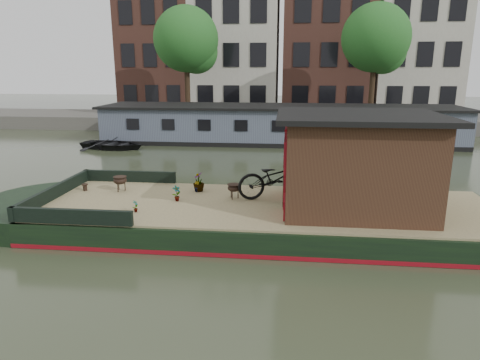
# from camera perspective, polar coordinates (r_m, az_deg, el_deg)

# --- Properties ---
(ground) EXTENTS (120.00, 120.00, 0.00)m
(ground) POSITION_cam_1_polar(r_m,az_deg,el_deg) (11.55, 3.71, -6.38)
(ground) COLOR #303723
(ground) RESTS_ON ground
(houseboat_hull) EXTENTS (14.01, 4.02, 0.60)m
(houseboat_hull) POSITION_cam_1_polar(r_m,az_deg,el_deg) (11.59, -2.89, -4.86)
(houseboat_hull) COLOR black
(houseboat_hull) RESTS_ON ground
(houseboat_deck) EXTENTS (11.80, 3.80, 0.05)m
(houseboat_deck) POSITION_cam_1_polar(r_m,az_deg,el_deg) (11.35, 3.76, -3.43)
(houseboat_deck) COLOR tan
(houseboat_deck) RESTS_ON houseboat_hull
(bow_bulwark) EXTENTS (3.00, 4.00, 0.35)m
(bow_bulwark) POSITION_cam_1_polar(r_m,az_deg,el_deg) (12.55, -20.02, -1.58)
(bow_bulwark) COLOR black
(bow_bulwark) RESTS_ON houseboat_deck
(cabin) EXTENTS (4.00, 3.50, 2.42)m
(cabin) POSITION_cam_1_polar(r_m,az_deg,el_deg) (11.16, 15.17, 2.44)
(cabin) COLOR black
(cabin) RESTS_ON houseboat_deck
(bicycle) EXTENTS (2.32, 1.43, 1.15)m
(bicycle) POSITION_cam_1_polar(r_m,az_deg,el_deg) (11.80, 4.92, 0.29)
(bicycle) COLOR black
(bicycle) RESTS_ON houseboat_deck
(potted_plant_a) EXTENTS (0.27, 0.28, 0.44)m
(potted_plant_a) POSITION_cam_1_polar(r_m,az_deg,el_deg) (11.68, -8.45, -1.78)
(potted_plant_a) COLOR brown
(potted_plant_a) RESTS_ON houseboat_deck
(potted_plant_b) EXTENTS (0.21, 0.22, 0.31)m
(potted_plant_b) POSITION_cam_1_polar(r_m,az_deg,el_deg) (12.53, -5.81, -0.86)
(potted_plant_b) COLOR brown
(potted_plant_b) RESTS_ON houseboat_deck
(potted_plant_d) EXTENTS (0.38, 0.38, 0.58)m
(potted_plant_d) POSITION_cam_1_polar(r_m,az_deg,el_deg) (12.54, -5.53, -0.22)
(potted_plant_d) COLOR #9B4E2A
(potted_plant_d) RESTS_ON houseboat_deck
(potted_plant_e) EXTENTS (0.13, 0.18, 0.31)m
(potted_plant_e) POSITION_cam_1_polar(r_m,az_deg,el_deg) (11.01, -13.76, -3.41)
(potted_plant_e) COLOR brown
(potted_plant_e) RESTS_ON houseboat_deck
(brazier_front) EXTENTS (0.50, 0.50, 0.41)m
(brazier_front) POSITION_cam_1_polar(r_m,az_deg,el_deg) (11.80, -0.83, -1.51)
(brazier_front) COLOR black
(brazier_front) RESTS_ON houseboat_deck
(brazier_rear) EXTENTS (0.53, 0.53, 0.44)m
(brazier_rear) POSITION_cam_1_polar(r_m,az_deg,el_deg) (13.01, -15.67, -0.47)
(brazier_rear) COLOR black
(brazier_rear) RESTS_ON houseboat_deck
(bollard_port) EXTENTS (0.18, 0.18, 0.20)m
(bollard_port) POSITION_cam_1_polar(r_m,az_deg,el_deg) (13.40, -19.96, -0.91)
(bollard_port) COLOR black
(bollard_port) RESTS_ON houseboat_deck
(bollard_stbd) EXTENTS (0.15, 0.15, 0.18)m
(bollard_stbd) POSITION_cam_1_polar(r_m,az_deg,el_deg) (11.42, -26.09, -4.22)
(bollard_stbd) COLOR black
(bollard_stbd) RESTS_ON houseboat_deck
(dinghy) EXTENTS (3.91, 3.11, 0.73)m
(dinghy) POSITION_cam_1_polar(r_m,az_deg,el_deg) (23.92, -16.64, 4.90)
(dinghy) COLOR black
(dinghy) RESTS_ON ground
(far_houseboat) EXTENTS (20.40, 4.40, 2.11)m
(far_houseboat) POSITION_cam_1_polar(r_m,az_deg,el_deg) (24.99, 5.24, 7.24)
(far_houseboat) COLOR #515C6C
(far_houseboat) RESTS_ON ground
(quay) EXTENTS (60.00, 6.00, 0.90)m
(quay) POSITION_cam_1_polar(r_m,az_deg,el_deg) (31.50, 5.47, 7.79)
(quay) COLOR #47443F
(quay) RESTS_ON ground
(townhouse_row) EXTENTS (27.25, 8.00, 16.50)m
(townhouse_row) POSITION_cam_1_polar(r_m,az_deg,el_deg) (38.47, 6.18, 20.10)
(townhouse_row) COLOR brown
(townhouse_row) RESTS_ON ground
(tree_left) EXTENTS (4.40, 4.40, 7.40)m
(tree_left) POSITION_cam_1_polar(r_m,az_deg,el_deg) (30.67, -6.88, 17.76)
(tree_left) COLOR #332316
(tree_left) RESTS_ON quay
(tree_right) EXTENTS (4.40, 4.40, 7.40)m
(tree_right) POSITION_cam_1_polar(r_m,az_deg,el_deg) (30.45, 17.87, 17.22)
(tree_right) COLOR #332316
(tree_right) RESTS_ON quay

